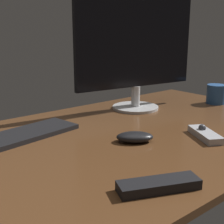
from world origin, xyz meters
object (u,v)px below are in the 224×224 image
keyboard (10,139)px  tv_remote (159,185)px  monitor (137,46)px  computer_mouse (135,137)px  coffee_mug (216,94)px  media_remote (205,134)px

keyboard → tv_remote: size_ratio=2.52×
monitor → keyboard: monitor is taller
computer_mouse → coffee_mug: 65.61cm
tv_remote → coffee_mug: (81.04, 38.54, 3.24)cm
monitor → computer_mouse: size_ratio=4.96×
monitor → media_remote: monitor is taller
monitor → coffee_mug: (35.18, -16.54, -22.00)cm
tv_remote → monitor: bearing=74.0°
monitor → tv_remote: bearing=-121.8°
keyboard → media_remote: (49.04, -36.63, 0.43)cm
keyboard → media_remote: 61.22cm
monitor → tv_remote: size_ratio=3.10×
computer_mouse → coffee_mug: size_ratio=1.30×
coffee_mug → computer_mouse: bearing=-168.2°
media_remote → coffee_mug: bearing=-32.1°
monitor → keyboard: (-58.18, -4.72, -25.61)cm
keyboard → coffee_mug: (93.36, -11.81, 3.61)cm
keyboard → computer_mouse: 38.59cm
monitor → keyboard: bearing=-167.4°
media_remote → monitor: bearing=16.2°
tv_remote → keyboard: bearing=127.5°
media_remote → coffee_mug: (44.32, 24.82, 3.18)cm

